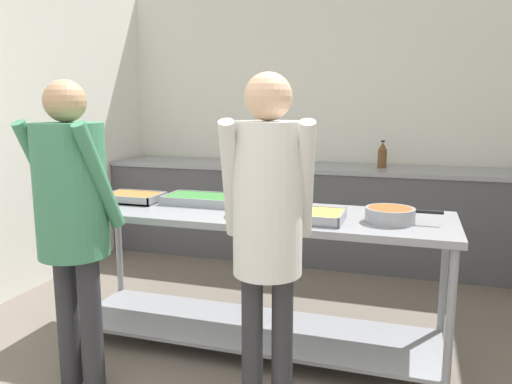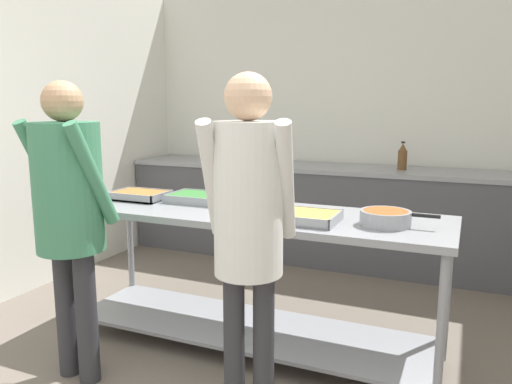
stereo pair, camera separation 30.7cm
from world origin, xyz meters
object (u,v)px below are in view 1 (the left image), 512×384
water_bottle (382,155)px  serving_tray_vegetables (203,200)px  serving_tray_roast (134,198)px  plate_stack (248,214)px  sauce_pan (390,214)px  guest_serving_right (268,213)px  serving_tray_greens (310,216)px  guest_serving_left (72,205)px

water_bottle → serving_tray_vegetables: bearing=-119.8°
serving_tray_roast → serving_tray_vegetables: bearing=9.5°
plate_stack → water_bottle: 2.15m
sauce_pan → guest_serving_right: 0.83m
serving_tray_vegetables → water_bottle: size_ratio=1.93×
plate_stack → serving_tray_greens: size_ratio=0.69×
sauce_pan → water_bottle: 1.96m
serving_tray_vegetables → guest_serving_right: guest_serving_right is taller
serving_tray_vegetables → water_bottle: water_bottle is taller
serving_tray_roast → guest_serving_right: size_ratio=0.22×
serving_tray_roast → sauce_pan: 1.65m
water_bottle → plate_stack: bearing=-106.5°
water_bottle → guest_serving_right: bearing=-97.4°
guest_serving_left → water_bottle: bearing=62.2°
plate_stack → guest_serving_left: (-0.76, -0.55, 0.11)m
sauce_pan → serving_tray_roast: bearing=176.5°
serving_tray_roast → plate_stack: (0.87, -0.21, -0.01)m
serving_tray_roast → guest_serving_left: bearing=-82.3°
serving_tray_vegetables → water_bottle: 2.05m
serving_tray_roast → serving_tray_vegetables: same height
sauce_pan → guest_serving_right: bearing=-128.1°
serving_tray_roast → serving_tray_greens: same height
plate_stack → serving_tray_greens: serving_tray_greens is taller
guest_serving_right → serving_tray_roast: bearing=146.7°
guest_serving_left → guest_serving_right: bearing=0.5°
guest_serving_left → serving_tray_greens: bearing=27.1°
guest_serving_right → plate_stack: bearing=116.7°
guest_serving_left → water_bottle: (1.37, 2.61, 0.04)m
serving_tray_vegetables → serving_tray_greens: size_ratio=1.30×
water_bottle → serving_tray_greens: bearing=-97.3°
guest_serving_left → guest_serving_right: size_ratio=0.99×
serving_tray_greens → guest_serving_left: (-1.12, -0.57, 0.10)m
serving_tray_roast → sauce_pan: sauce_pan is taller
serving_tray_vegetables → guest_serving_left: guest_serving_left is taller
serving_tray_roast → guest_serving_left: size_ratio=0.22×
serving_tray_roast → plate_stack: bearing=-13.4°
serving_tray_vegetables → sauce_pan: bearing=-8.6°
sauce_pan → guest_serving_left: bearing=-157.0°
serving_tray_vegetables → serving_tray_greens: same height
serving_tray_greens → sauce_pan: 0.44m
serving_tray_roast → water_bottle: water_bottle is taller
plate_stack → serving_tray_vegetables: bearing=145.1°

